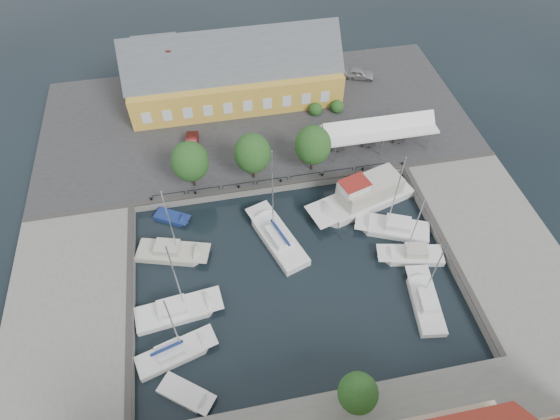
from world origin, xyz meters
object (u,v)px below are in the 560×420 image
object	(u,v)px
car_silver	(359,74)
east_boat_a	(394,229)
warehouse	(230,74)
west_boat_d	(175,354)
launch_nw	(172,218)
launch_sw	(186,394)
east_boat_b	(411,256)
west_boat_b	(172,253)
center_sailboat	(278,239)
east_boat_c	(425,303)
car_red	(192,143)
tent_canopy	(379,129)
west_boat_c	(177,311)
trawler	(364,197)

from	to	relation	value
car_silver	east_boat_a	size ratio (longest dim) A/B	0.39
warehouse	west_boat_d	distance (m)	37.73
launch_nw	car_silver	bearing A→B (deg)	36.22
launch_sw	east_boat_b	bearing A→B (deg)	21.98
east_boat_b	west_boat_b	distance (m)	25.33
center_sailboat	east_boat_c	size ratio (longest dim) A/B	1.32
car_red	east_boat_b	distance (m)	29.59
warehouse	tent_canopy	size ratio (longest dim) A/B	2.04
west_boat_c	west_boat_d	world-z (taller)	west_boat_c
west_boat_d	launch_nw	world-z (taller)	west_boat_d
west_boat_c	east_boat_c	bearing A→B (deg)	-8.72
trawler	west_boat_b	world-z (taller)	west_boat_b
car_red	launch_nw	world-z (taller)	car_red
center_sailboat	east_boat_b	size ratio (longest dim) A/B	1.34
warehouse	launch_sw	bearing A→B (deg)	-102.81
east_boat_a	east_boat_b	bearing A→B (deg)	-80.94
east_boat_b	west_boat_c	bearing A→B (deg)	-175.77
tent_canopy	car_red	bearing A→B (deg)	169.75
car_red	east_boat_b	size ratio (longest dim) A/B	0.42
car_red	warehouse	bearing A→B (deg)	66.01
car_red	west_boat_d	distance (m)	26.74
east_boat_c	west_boat_b	world-z (taller)	west_boat_b
east_boat_b	launch_sw	bearing A→B (deg)	-158.02
trawler	launch_nw	world-z (taller)	trawler
east_boat_a	east_boat_b	xyz separation A→B (m)	(0.60, -3.78, -0.00)
tent_canopy	trawler	bearing A→B (deg)	-117.08
east_boat_b	west_boat_c	world-z (taller)	west_boat_c
launch_nw	trawler	bearing A→B (deg)	-4.71
east_boat_c	west_boat_d	distance (m)	24.27
west_boat_b	west_boat_c	bearing A→B (deg)	-88.24
west_boat_c	west_boat_d	xyz separation A→B (m)	(-0.41, -4.24, 0.01)
warehouse	west_boat_b	distance (m)	27.08
warehouse	east_boat_a	size ratio (longest dim) A/B	2.47
car_silver	west_boat_c	distance (m)	43.04
car_silver	launch_sw	world-z (taller)	car_silver
west_boat_b	launch_sw	world-z (taller)	west_boat_b
trawler	west_boat_c	distance (m)	24.14
car_silver	car_red	bearing A→B (deg)	132.96
tent_canopy	east_boat_a	xyz separation A→B (m)	(-2.00, -12.51, -3.42)
launch_sw	center_sailboat	bearing A→B (deg)	53.37
launch_nw	launch_sw	bearing A→B (deg)	-89.10
center_sailboat	west_boat_d	size ratio (longest dim) A/B	1.30
car_red	trawler	world-z (taller)	trawler
trawler	east_boat_c	size ratio (longest dim) A/B	1.33
car_silver	launch_nw	distance (m)	34.92
tent_canopy	car_silver	size ratio (longest dim) A/B	3.14
car_red	trawler	bearing A→B (deg)	-24.51
warehouse	launch_nw	distance (m)	22.55
trawler	east_boat_b	size ratio (longest dim) A/B	1.35
east_boat_c	west_boat_c	xyz separation A→B (m)	(-23.84, 3.66, 0.00)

